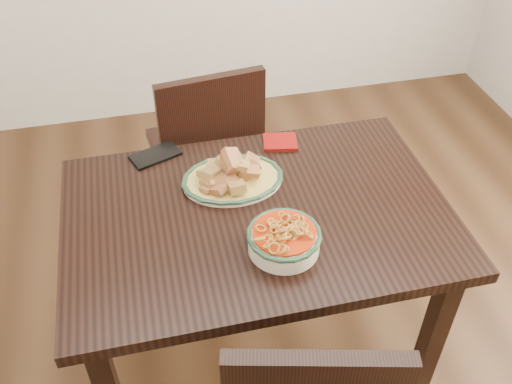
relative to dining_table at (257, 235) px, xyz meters
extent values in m
plane|color=#331F10|center=(0.13, 0.05, -0.65)|extent=(3.50, 3.50, 0.00)
cube|color=black|center=(0.00, 0.00, 0.08)|extent=(1.17, 0.78, 0.04)
cube|color=black|center=(0.51, -0.31, -0.29)|extent=(0.06, 0.06, 0.71)
cube|color=black|center=(-0.51, 0.31, -0.29)|extent=(0.06, 0.06, 0.71)
cube|color=black|center=(0.51, 0.31, -0.29)|extent=(0.06, 0.06, 0.71)
cube|color=black|center=(-0.06, 0.78, -0.22)|extent=(0.47, 0.47, 0.04)
cube|color=black|center=(0.08, 0.97, -0.44)|extent=(0.04, 0.04, 0.41)
cube|color=black|center=(-0.25, 0.92, -0.44)|extent=(0.04, 0.04, 0.41)
cube|color=black|center=(0.13, 0.63, -0.44)|extent=(0.04, 0.04, 0.41)
cube|color=black|center=(-0.21, 0.59, -0.44)|extent=(0.04, 0.04, 0.41)
cube|color=black|center=(-0.04, 0.59, 0.02)|extent=(0.42, 0.09, 0.44)
ellipsoid|color=beige|center=(-0.05, 0.15, 0.11)|extent=(0.32, 0.24, 0.02)
ellipsoid|color=gold|center=(-0.05, 0.15, 0.12)|extent=(0.31, 0.23, 0.01)
torus|color=#173421|center=(-0.05, 0.15, 0.12)|extent=(0.25, 0.25, 0.01)
cylinder|color=#EFE5CA|center=(0.04, -0.17, 0.13)|extent=(0.20, 0.20, 0.06)
torus|color=#183621|center=(0.04, -0.17, 0.16)|extent=(0.21, 0.21, 0.02)
cylinder|color=#A12607|center=(0.04, -0.17, 0.16)|extent=(0.18, 0.18, 0.01)
cube|color=black|center=(-0.28, 0.34, 0.11)|extent=(0.18, 0.14, 0.01)
cube|color=maroon|center=(0.16, 0.32, 0.11)|extent=(0.13, 0.12, 0.01)
camera|label=1|loc=(-0.29, -1.23, 1.28)|focal=40.00mm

